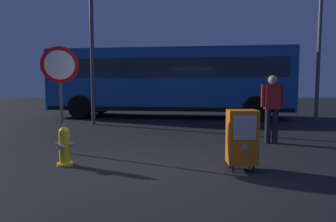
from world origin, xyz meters
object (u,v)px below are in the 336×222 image
Objects in this scene: stop_sign at (60,77)px; bus_near at (169,79)px; newspaper_box_primary at (242,137)px; fire_hydrant at (64,146)px; street_light_near_right at (91,6)px; pedestrian at (272,105)px.

stop_sign is 7.64m from bus_near.
stop_sign is at bearing 161.27° from newspaper_box_primary.
bus_near reaches higher than fire_hydrant.
street_light_near_right reaches higher than newspaper_box_primary.
newspaper_box_primary reaches higher than fire_hydrant.
fire_hydrant is at bearing -79.50° from street_light_near_right.
bus_near is 4.59m from street_light_near_right.
newspaper_box_primary is 0.14× the size of street_light_near_right.
fire_hydrant is 8.61m from bus_near.
street_light_near_right reaches higher than bus_near.
bus_near reaches higher than stop_sign.
street_light_near_right is (-1.04, 5.61, 3.90)m from fire_hydrant.
fire_hydrant is 0.33× the size of stop_sign.
newspaper_box_primary is at bearing -74.48° from bus_near.
fire_hydrant is at bearing -95.25° from bus_near.
pedestrian is at bearing 26.66° from fire_hydrant.
fire_hydrant is 4.90m from pedestrian.
pedestrian is at bearing 14.14° from stop_sign.
stop_sign is at bearing 113.11° from fire_hydrant.
bus_near is at bearing 113.67° from pedestrian.
fire_hydrant is at bearing 176.14° from newspaper_box_primary.
pedestrian reaches higher than fire_hydrant.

